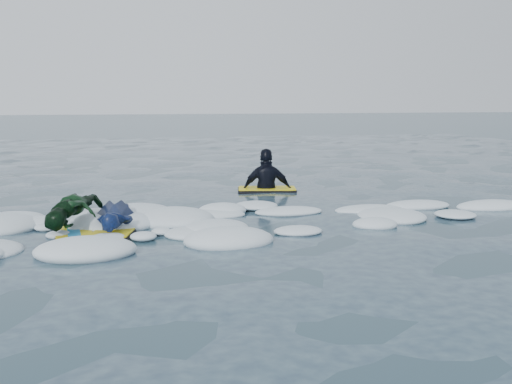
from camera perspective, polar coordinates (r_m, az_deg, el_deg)
ground at (r=8.58m, az=-2.33°, el=-4.11°), size 120.00×120.00×0.00m
foam_band at (r=9.58m, az=-3.40°, el=-2.79°), size 12.00×3.10×0.30m
prone_woman_unit at (r=9.18m, az=-12.45°, el=-2.26°), size 0.75×1.53×0.38m
prone_child_unit at (r=9.12m, az=-15.88°, el=-1.91°), size 1.03×1.50×0.54m
waiting_rider_unit at (r=12.65m, az=0.98°, el=0.03°), size 1.24×0.83×1.71m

